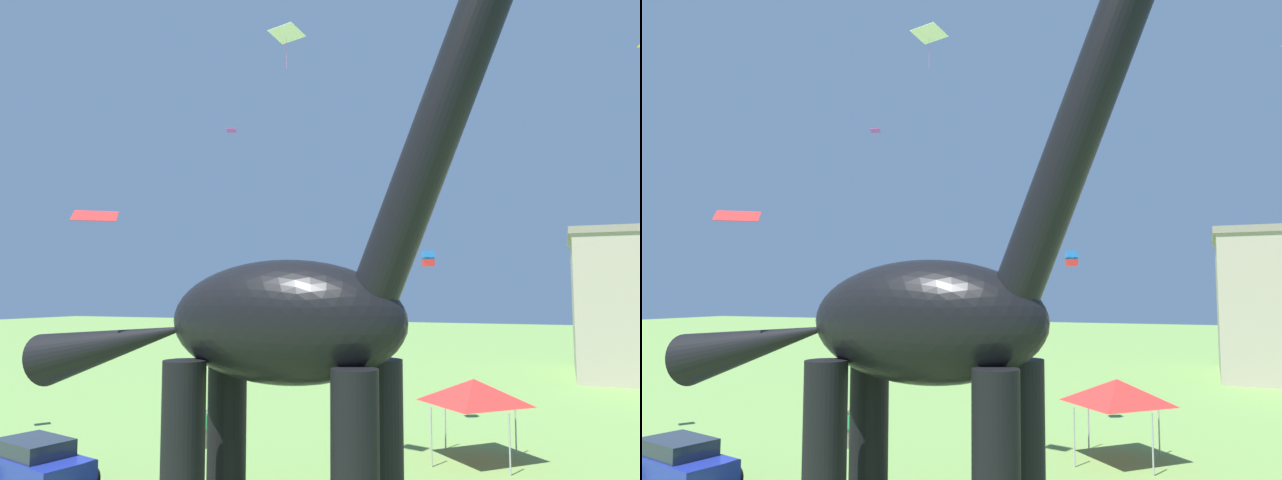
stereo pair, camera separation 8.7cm
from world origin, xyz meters
TOP-DOWN VIEW (x-y plane):
  - dinosaur_sculpture at (-0.41, 4.69)m, footprint 14.51×3.07m
  - parked_sedan_left at (-9.77, 5.96)m, footprint 4.49×2.69m
  - person_strolling_adult at (-7.53, 12.24)m, footprint 0.59×0.26m
  - festival_canopy_tent at (2.83, 14.50)m, footprint 3.15×3.15m
  - kite_mid_right at (-2.25, 8.75)m, footprint 1.23×1.03m
  - kite_far_right at (0.19, 19.23)m, footprint 0.67×0.67m
  - kite_apex at (-14.02, 24.87)m, footprint 0.75×0.64m
  - kite_near_low at (0.43, 7.03)m, footprint 1.24×1.67m
  - kite_near_high at (-5.56, 3.76)m, footprint 1.40×1.33m

SIDE VIEW (x-z plane):
  - parked_sedan_left at x=-9.77m, z-range 0.03..1.58m
  - person_strolling_adult at x=-7.53m, z-range 0.17..1.74m
  - festival_canopy_tent at x=2.83m, z-range 1.04..4.04m
  - dinosaur_sculpture at x=-0.41m, z-range -2.10..13.07m
  - kite_near_low at x=0.43m, z-range 4.66..6.73m
  - kite_far_right at x=0.19m, z-range 7.48..8.19m
  - kite_near_high at x=-5.56m, z-range 8.09..8.46m
  - kite_mid_right at x=-2.25m, z-range 14.22..15.56m
  - kite_apex at x=-14.02m, z-range 16.90..17.08m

